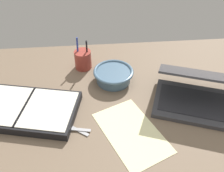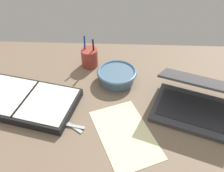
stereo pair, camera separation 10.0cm
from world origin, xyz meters
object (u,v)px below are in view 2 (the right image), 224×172
at_px(planner, 27,101).
at_px(laptop, 197,101).
at_px(bowl, 117,75).
at_px(pen_cup, 90,57).
at_px(scissors, 62,122).

bearing_deg(planner, laptop, 12.86).
xyz_separation_m(bowl, planner, (-0.36, -0.17, -0.01)).
height_order(bowl, planner, bowl).
xyz_separation_m(pen_cup, planner, (-0.22, -0.28, -0.03)).
xyz_separation_m(laptop, pen_cup, (-0.45, 0.28, -0.00)).
distance_m(bowl, pen_cup, 0.18).
bearing_deg(scissors, pen_cup, 103.45).
distance_m(laptop, planner, 0.68).
xyz_separation_m(bowl, pen_cup, (-0.14, 0.12, 0.01)).
distance_m(laptop, bowl, 0.36).
height_order(bowl, pen_cup, pen_cup).
height_order(bowl, scissors, bowl).
bearing_deg(laptop, planner, -159.79).
distance_m(laptop, scissors, 0.53).
bearing_deg(scissors, laptop, 33.37).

